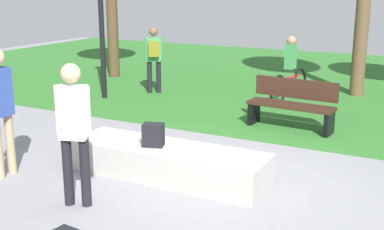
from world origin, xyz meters
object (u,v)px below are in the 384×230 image
Objects in this scene: backpack_on_ledge at (153,135)px; pedestrian_with_backpack at (154,54)px; park_bench_far_right at (292,103)px; cyclist_on_bicycle at (290,74)px; concrete_ledge at (168,162)px; skater_performing_trick at (0,102)px; skater_watching at (74,124)px.

pedestrian_with_backpack is at bearing -75.54° from backpack_on_ledge.
park_bench_far_right is 2.27m from cyclist_on_bicycle.
cyclist_on_bicycle is at bearing -110.25° from backpack_on_ledge.
pedestrian_with_backpack is 3.28m from cyclist_on_bicycle.
concrete_ledge is 0.43m from backpack_on_ledge.
skater_performing_trick is 1.57m from skater_watching.
pedestrian_with_backpack is at bearing 123.81° from concrete_ledge.
skater_watching reaches higher than backpack_on_ledge.
pedestrian_with_backpack reaches higher than park_bench_far_right.
cyclist_on_bicycle is (0.08, 5.33, 0.41)m from concrete_ledge.
skater_watching is at bearing -106.15° from park_bench_far_right.
concrete_ledge is 1.74× the size of park_bench_far_right.
backpack_on_ledge is 3.38m from park_bench_far_right.
skater_performing_trick is (-2.04, -1.01, 0.84)m from concrete_ledge.
concrete_ledge is 3.29m from park_bench_far_right.
skater_watching is at bearing 58.76° from backpack_on_ledge.
skater_watching is at bearing -111.16° from concrete_ledge.
pedestrian_with_backpack is at bearing 159.41° from park_bench_far_right.
park_bench_far_right is at bearing 73.85° from skater_watching.
concrete_ledge is at bearing -90.82° from cyclist_on_bicycle.
concrete_ledge is 2.43m from skater_performing_trick.
park_bench_far_right is at bearing 75.98° from concrete_ledge.
skater_watching is (1.54, -0.30, -0.03)m from skater_performing_trick.
pedestrian_with_backpack is (-2.61, 5.95, -0.07)m from skater_watching.
skater_watching is at bearing -10.88° from skater_performing_trick.
concrete_ledge is at bearing 177.41° from backpack_on_ledge.
concrete_ledge is 1.63× the size of skater_watching.
skater_performing_trick is at bearing -108.47° from cyclist_on_bicycle.
backpack_on_ledge is 0.20× the size of pedestrian_with_backpack.
park_bench_far_right is at bearing -124.39° from backpack_on_ledge.
skater_watching is 1.09× the size of pedestrian_with_backpack.
skater_watching reaches higher than cyclist_on_bicycle.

